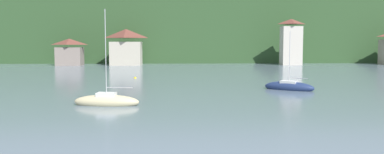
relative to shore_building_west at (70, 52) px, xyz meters
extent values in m
cube|color=#2D4C28|center=(24.15, 36.42, 5.51)|extent=(352.00, 60.60, 16.63)
ellipsoid|color=#38562D|center=(36.22, 51.57, 3.02)|extent=(246.40, 42.42, 36.51)
cube|color=gray|center=(0.00, 0.00, -0.86)|extent=(5.36, 3.76, 3.89)
pyramid|color=brown|center=(0.00, 0.00, 2.31)|extent=(5.63, 3.94, 1.31)
cube|color=#BCB29E|center=(12.08, 0.91, -0.26)|extent=(6.59, 5.58, 5.08)
pyramid|color=brown|center=(12.08, 0.91, 4.09)|extent=(6.92, 5.86, 1.95)
cube|color=beige|center=(48.30, -0.24, 1.42)|extent=(4.28, 3.27, 8.45)
pyramid|color=brown|center=(48.30, -0.24, 6.71)|extent=(4.50, 3.44, 1.15)
ellipsoid|color=#CCBC8E|center=(17.65, -55.70, -2.55)|extent=(5.35, 2.24, 1.14)
cylinder|color=#B7B7BC|center=(17.65, -55.70, 1.22)|extent=(0.06, 0.06, 6.90)
cylinder|color=#ADADB2|center=(18.68, -55.83, -1.41)|extent=(2.07, 0.32, 0.06)
cube|color=silver|center=(17.65, -55.70, -2.02)|extent=(1.58, 1.14, 0.42)
ellipsoid|color=navy|center=(34.84, -46.19, -2.53)|extent=(5.28, 4.36, 1.21)
cylinder|color=#B7B7BC|center=(34.84, -46.19, 0.53)|extent=(0.06, 0.06, 5.45)
cylinder|color=#ADADB2|center=(35.63, -46.73, -1.54)|extent=(1.61, 1.14, 0.06)
cube|color=silver|center=(34.84, -46.19, -2.03)|extent=(2.00, 1.87, 0.34)
sphere|color=yellow|center=(17.40, -31.99, -2.80)|extent=(0.38, 0.38, 0.38)
camera|label=1|loc=(23.16, -86.73, 2.08)|focal=37.10mm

